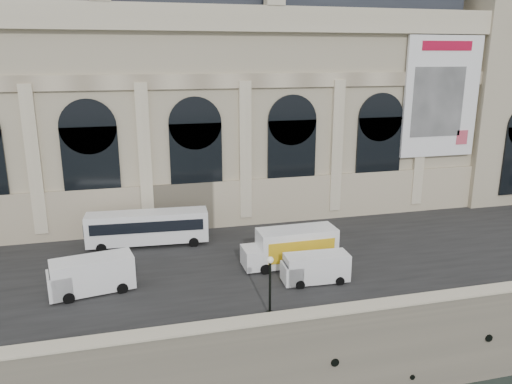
% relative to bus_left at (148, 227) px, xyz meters
% --- Properties ---
extents(quay, '(160.00, 70.00, 6.00)m').
position_rel_bus_left_xyz_m(quay, '(9.22, 16.52, -4.85)').
color(quay, gray).
rests_on(quay, ground).
extents(street, '(160.00, 24.00, 0.06)m').
position_rel_bus_left_xyz_m(street, '(9.22, -4.48, -1.82)').
color(street, '#2D2D2D').
rests_on(street, quay).
extents(parapet, '(160.00, 1.40, 1.21)m').
position_rel_bus_left_xyz_m(parapet, '(9.22, -17.88, -1.23)').
color(parapet, gray).
rests_on(parapet, quay).
extents(museum, '(69.00, 18.70, 29.10)m').
position_rel_bus_left_xyz_m(museum, '(3.24, 12.38, 11.87)').
color(museum, '#B6A98C').
rests_on(museum, quay).
extents(clock_pavilion, '(13.00, 14.72, 36.70)m').
position_rel_bus_left_xyz_m(clock_pavilion, '(43.22, 9.45, 15.57)').
color(clock_pavilion, '#B6A98C').
rests_on(clock_pavilion, quay).
extents(bus_left, '(11.35, 3.21, 3.30)m').
position_rel_bus_left_xyz_m(bus_left, '(0.00, 0.00, 0.00)').
color(bus_left, white).
rests_on(bus_left, quay).
extents(van_b, '(5.33, 2.36, 2.34)m').
position_rel_bus_left_xyz_m(van_b, '(12.22, -11.32, -0.66)').
color(van_b, white).
rests_on(van_b, quay).
extents(van_c, '(6.52, 3.42, 2.76)m').
position_rel_bus_left_xyz_m(van_c, '(-4.83, -8.87, -0.44)').
color(van_c, white).
rests_on(van_c, quay).
extents(box_truck, '(8.07, 2.97, 3.24)m').
position_rel_bus_left_xyz_m(box_truck, '(11.67, -7.69, -0.22)').
color(box_truck, white).
rests_on(box_truck, quay).
extents(lamp_right, '(0.46, 0.46, 4.47)m').
position_rel_bus_left_xyz_m(lamp_right, '(7.46, -15.75, 0.37)').
color(lamp_right, black).
rests_on(lamp_right, quay).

